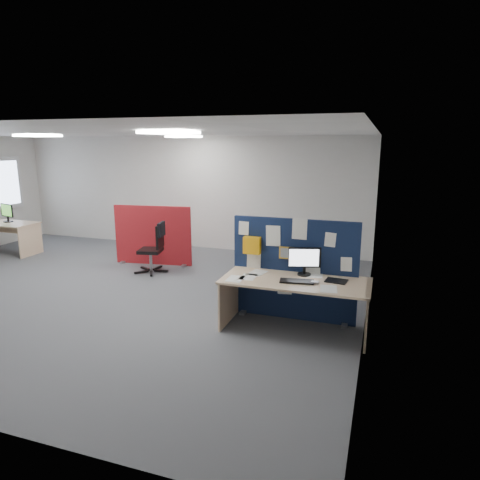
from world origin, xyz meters
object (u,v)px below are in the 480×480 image
(monitor_second, at_px, (7,212))
(red_divider, at_px, (153,236))
(navy_divider, at_px, (293,269))
(monitor_main, at_px, (305,260))
(office_chair, at_px, (155,245))
(main_desk, at_px, (296,290))
(second_desk, at_px, (7,230))

(monitor_second, bearing_deg, red_divider, 18.85)
(navy_divider, height_order, monitor_main, navy_divider)
(navy_divider, xyz_separation_m, monitor_second, (-7.13, 1.73, 0.21))
(red_divider, bearing_deg, office_chair, -64.44)
(red_divider, xyz_separation_m, monitor_second, (-3.73, -0.18, 0.35))
(main_desk, height_order, monitor_second, monitor_second)
(monitor_main, bearing_deg, second_desk, 148.96)
(red_divider, distance_m, office_chair, 0.64)
(navy_divider, distance_m, second_desk, 7.34)
(red_divider, relative_size, monitor_second, 3.62)
(main_desk, bearing_deg, navy_divider, 109.38)
(second_desk, xyz_separation_m, monitor_second, (0.01, 0.05, 0.42))
(navy_divider, distance_m, monitor_main, 0.31)
(main_desk, height_order, second_desk, same)
(main_desk, relative_size, monitor_second, 4.30)
(main_desk, height_order, office_chair, office_chair)
(office_chair, bearing_deg, second_desk, 163.93)
(red_divider, bearing_deg, second_desk, 175.48)
(main_desk, relative_size, monitor_main, 4.50)
(monitor_second, bearing_deg, monitor_main, 1.68)
(navy_divider, xyz_separation_m, main_desk, (0.12, -0.35, -0.19))
(red_divider, distance_m, monitor_second, 3.75)
(office_chair, bearing_deg, main_desk, -40.54)
(main_desk, xyz_separation_m, red_divider, (-3.52, 2.27, 0.05))
(red_divider, height_order, monitor_second, red_divider)
(main_desk, xyz_separation_m, monitor_main, (0.07, 0.21, 0.38))
(navy_divider, bearing_deg, main_desk, -70.62)
(navy_divider, bearing_deg, second_desk, 166.74)
(navy_divider, bearing_deg, monitor_main, -36.53)
(second_desk, bearing_deg, main_desk, -15.65)
(main_desk, height_order, monitor_main, monitor_main)
(main_desk, relative_size, second_desk, 1.35)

